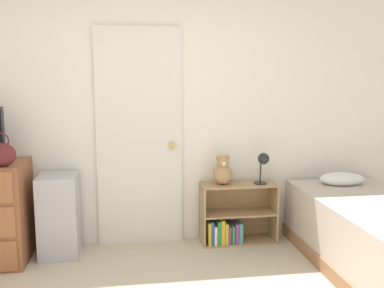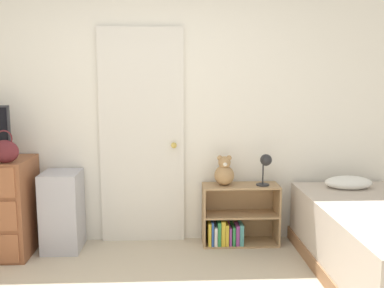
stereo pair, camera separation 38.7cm
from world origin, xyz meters
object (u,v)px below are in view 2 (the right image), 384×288
(bed, at_px, (381,244))
(handbag, at_px, (5,151))
(storage_bin, at_px, (62,211))
(teddy_bear, at_px, (224,172))
(bookshelf, at_px, (234,220))
(desk_lamp, at_px, (266,163))

(bed, bearing_deg, handbag, 171.05)
(storage_bin, distance_m, bed, 2.75)
(storage_bin, relative_size, bed, 0.39)
(handbag, bearing_deg, bed, -8.95)
(bed, bearing_deg, storage_bin, 164.41)
(storage_bin, distance_m, teddy_bear, 1.55)
(bookshelf, xyz_separation_m, bed, (1.04, -0.80, 0.06))
(bookshelf, bearing_deg, handbag, -170.84)
(desk_lamp, xyz_separation_m, bed, (0.76, -0.75, -0.51))
(teddy_bear, height_order, desk_lamp, desk_lamp)
(desk_lamp, bearing_deg, bookshelf, 170.80)
(bookshelf, xyz_separation_m, teddy_bear, (-0.10, -0.00, 0.47))
(handbag, xyz_separation_m, teddy_bear, (1.89, 0.32, -0.27))
(handbag, xyz_separation_m, bed, (3.04, -0.48, -0.69))
(teddy_bear, relative_size, bed, 0.15)
(handbag, xyz_separation_m, storage_bin, (0.38, 0.26, -0.61))
(teddy_bear, height_order, bed, teddy_bear)
(handbag, relative_size, desk_lamp, 0.93)
(handbag, bearing_deg, teddy_bear, 9.54)
(handbag, bearing_deg, desk_lamp, 6.94)
(storage_bin, xyz_separation_m, desk_lamp, (1.89, 0.01, 0.43))
(desk_lamp, relative_size, bed, 0.16)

